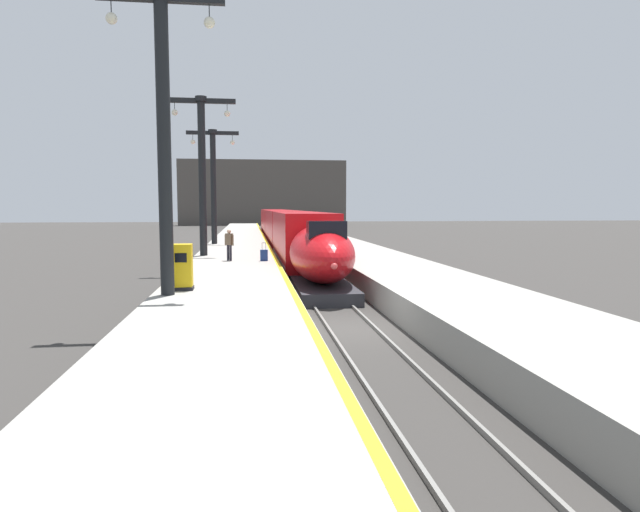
% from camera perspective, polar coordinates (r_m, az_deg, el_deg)
% --- Properties ---
extents(ground_plane, '(260.00, 260.00, 0.00)m').
position_cam_1_polar(ground_plane, '(17.87, 3.20, -7.58)').
color(ground_plane, '#33302D').
extents(platform_left, '(4.80, 110.00, 1.05)m').
position_cam_1_polar(platform_left, '(42.03, -8.54, 0.43)').
color(platform_left, gray).
rests_on(platform_left, ground).
extents(platform_right, '(4.80, 110.00, 1.05)m').
position_cam_1_polar(platform_right, '(42.65, 2.41, 0.55)').
color(platform_right, gray).
rests_on(platform_right, ground).
extents(platform_left_safety_stripe, '(0.20, 107.80, 0.01)m').
position_cam_1_polar(platform_left_safety_stripe, '(42.00, -5.44, 1.19)').
color(platform_left_safety_stripe, yellow).
rests_on(platform_left_safety_stripe, platform_left).
extents(rail_main_left, '(0.08, 110.00, 0.12)m').
position_cam_1_polar(rail_main_left, '(44.87, -4.25, 0.17)').
color(rail_main_left, slate).
rests_on(rail_main_left, ground).
extents(rail_main_right, '(0.08, 110.00, 0.12)m').
position_cam_1_polar(rail_main_right, '(44.98, -2.34, 0.19)').
color(rail_main_right, slate).
rests_on(rail_main_right, ground).
extents(highspeed_train_main, '(2.92, 57.49, 3.60)m').
position_cam_1_polar(highspeed_train_main, '(48.72, -3.65, 2.80)').
color(highspeed_train_main, '#B20F14').
rests_on(highspeed_train_main, ground).
extents(station_column_near, '(4.00, 0.68, 9.68)m').
position_cam_1_polar(station_column_near, '(18.72, -16.01, 13.88)').
color(station_column_near, black).
rests_on(station_column_near, platform_left).
extents(station_column_mid, '(4.00, 0.68, 9.28)m').
position_cam_1_polar(station_column_mid, '(33.26, -12.20, 9.67)').
color(station_column_mid, black).
rests_on(station_column_mid, platform_left).
extents(station_column_far, '(4.00, 0.68, 8.81)m').
position_cam_1_polar(station_column_far, '(43.59, -11.06, 8.26)').
color(station_column_far, black).
rests_on(station_column_far, platform_left).
extents(passenger_near_edge, '(0.49, 0.40, 1.69)m').
position_cam_1_polar(passenger_near_edge, '(29.70, -9.45, 1.41)').
color(passenger_near_edge, '#23232D').
rests_on(passenger_near_edge, platform_left).
extents(rolling_suitcase, '(0.40, 0.22, 0.98)m').
position_cam_1_polar(rolling_suitcase, '(29.38, -5.86, 0.08)').
color(rolling_suitcase, navy).
rests_on(rolling_suitcase, platform_left).
extents(ticket_machine_yellow, '(0.76, 0.62, 1.60)m').
position_cam_1_polar(ticket_machine_yellow, '(19.59, -14.18, -1.30)').
color(ticket_machine_yellow, yellow).
rests_on(ticket_machine_yellow, platform_left).
extents(terminus_back_wall, '(36.00, 2.00, 14.00)m').
position_cam_1_polar(terminus_back_wall, '(119.21, -5.94, 6.58)').
color(terminus_back_wall, '#4C4742').
rests_on(terminus_back_wall, ground).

